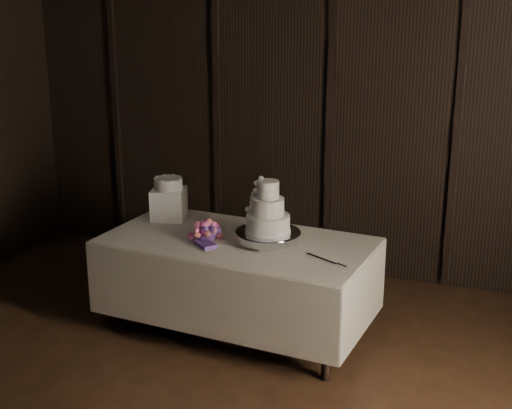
% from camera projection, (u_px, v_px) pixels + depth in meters
% --- Properties ---
extents(room, '(6.08, 7.08, 3.08)m').
position_uv_depth(room, '(132.00, 230.00, 3.21)').
color(room, black).
rests_on(room, ground).
extents(display_table, '(2.07, 1.20, 0.76)m').
position_uv_depth(display_table, '(238.00, 282.00, 5.40)').
color(display_table, beige).
rests_on(display_table, ground).
extents(cake_stand, '(0.58, 0.58, 0.09)m').
position_uv_depth(cake_stand, '(268.00, 238.00, 5.21)').
color(cake_stand, silver).
rests_on(cake_stand, display_table).
extents(wedding_cake, '(0.37, 0.32, 0.38)m').
position_uv_depth(wedding_cake, '(264.00, 212.00, 5.15)').
color(wedding_cake, white).
rests_on(wedding_cake, cake_stand).
extents(bouquet, '(0.48, 0.49, 0.19)m').
position_uv_depth(bouquet, '(206.00, 232.00, 5.27)').
color(bouquet, '#DC538E').
rests_on(bouquet, display_table).
extents(box_pedestal, '(0.32, 0.32, 0.25)m').
position_uv_depth(box_pedestal, '(169.00, 204.00, 5.76)').
color(box_pedestal, white).
rests_on(box_pedestal, display_table).
extents(small_cake, '(0.28, 0.28, 0.09)m').
position_uv_depth(small_cake, '(168.00, 183.00, 5.71)').
color(small_cake, white).
rests_on(small_cake, box_pedestal).
extents(cake_knife, '(0.34, 0.20, 0.01)m').
position_uv_depth(cake_knife, '(322.00, 259.00, 4.91)').
color(cake_knife, silver).
rests_on(cake_knife, display_table).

